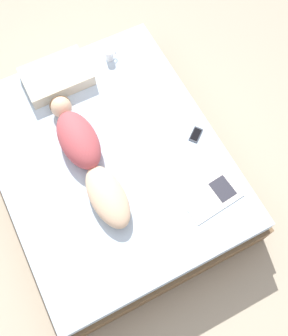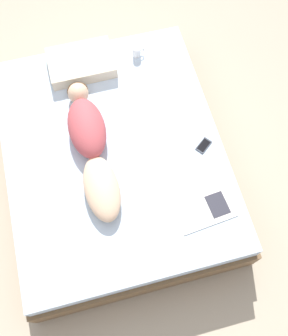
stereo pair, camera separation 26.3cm
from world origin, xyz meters
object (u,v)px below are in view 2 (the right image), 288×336
coffee_mug (137,51)px  cell_phone (204,145)px  person (91,143)px  open_magazine (205,209)px

coffee_mug → cell_phone: size_ratio=0.68×
person → cell_phone: person is taller
open_magazine → coffee_mug: coffee_mug is taller
person → cell_phone: 0.92m
person → cell_phone: (0.89, -0.21, -0.09)m
open_magazine → coffee_mug: bearing=89.6°
person → open_magazine: (0.73, -0.73, -0.09)m
coffee_mug → person: bearing=-125.5°
cell_phone → person: bearing=-141.2°
coffee_mug → open_magazine: bearing=-84.8°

